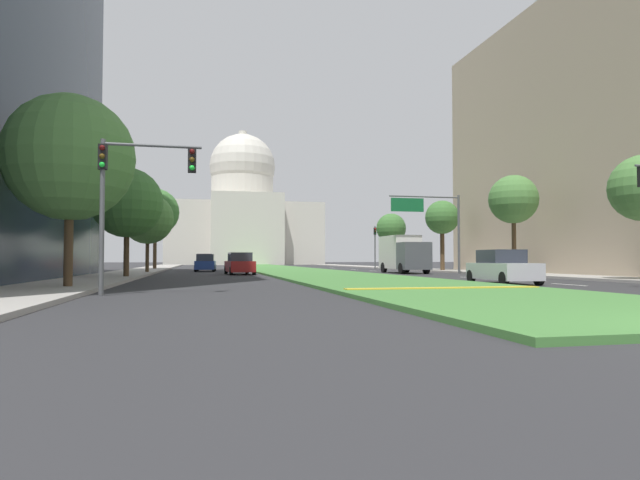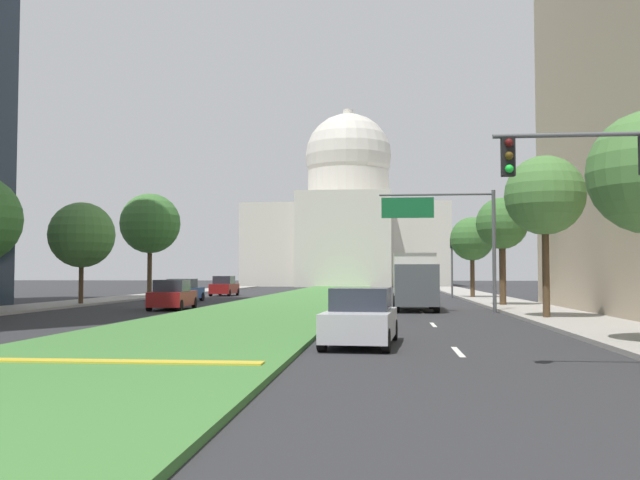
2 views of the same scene
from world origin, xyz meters
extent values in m
plane|color=#2B2B2D|center=(0.00, 57.16, 0.00)|extent=(260.00, 260.00, 0.00)
cube|color=#427A38|center=(0.00, 51.45, 0.07)|extent=(8.32, 102.90, 0.14)
cube|color=gold|center=(0.00, 11.50, 0.16)|extent=(7.49, 0.50, 0.04)
cube|color=silver|center=(8.28, 15.50, 0.00)|extent=(0.16, 2.40, 0.01)
cube|color=silver|center=(8.28, 25.13, 0.00)|extent=(0.16, 2.40, 0.01)
cube|color=silver|center=(8.28, 33.95, 0.00)|extent=(0.16, 2.40, 0.01)
cube|color=silver|center=(8.28, 45.00, 0.00)|extent=(0.16, 2.40, 0.01)
cube|color=silver|center=(8.28, 52.15, 0.00)|extent=(0.16, 2.40, 0.01)
cube|color=silver|center=(8.28, 62.68, 0.00)|extent=(0.16, 2.40, 0.01)
cube|color=#9E9991|center=(-14.39, 45.73, 0.07)|extent=(4.00, 102.90, 0.15)
cube|color=#9E9991|center=(14.39, 45.73, 0.07)|extent=(4.00, 102.90, 0.15)
cube|color=beige|center=(0.00, 114.33, 6.55)|extent=(32.63, 25.31, 13.10)
cube|color=beige|center=(0.00, 99.67, 7.20)|extent=(14.36, 4.00, 14.41)
cylinder|color=beige|center=(0.00, 114.33, 16.31)|extent=(13.87, 13.87, 6.43)
sphere|color=beige|center=(0.00, 114.33, 22.11)|extent=(14.75, 14.75, 14.75)
cylinder|color=beige|center=(0.00, 114.33, 28.75)|extent=(1.80, 1.80, 3.00)
cylinder|color=#515456|center=(-11.89, 12.14, 2.60)|extent=(0.16, 0.16, 5.20)
cube|color=black|center=(-11.89, 12.14, 4.60)|extent=(0.28, 0.24, 0.84)
sphere|color=#510F0F|center=(-11.89, 12.00, 4.88)|extent=(0.18, 0.18, 0.18)
sphere|color=#4C380F|center=(-11.89, 12.00, 4.60)|extent=(0.18, 0.18, 0.18)
sphere|color=#1ED838|center=(-11.89, 12.00, 4.32)|extent=(0.18, 0.18, 0.18)
cylinder|color=#515456|center=(-10.29, 12.14, 5.05)|extent=(3.20, 0.10, 0.10)
cube|color=black|center=(-9.01, 12.14, 4.60)|extent=(0.28, 0.24, 0.84)
sphere|color=#510F0F|center=(-9.01, 12.00, 4.88)|extent=(0.18, 0.18, 0.18)
sphere|color=#4C380F|center=(-9.01, 12.00, 4.60)|extent=(0.18, 0.18, 0.18)
sphere|color=#1ED838|center=(-9.01, 12.00, 4.32)|extent=(0.18, 0.18, 0.18)
cylinder|color=#515456|center=(11.89, 55.36, 2.60)|extent=(0.16, 0.16, 5.20)
cube|color=black|center=(11.89, 55.36, 4.60)|extent=(0.28, 0.24, 0.84)
sphere|color=red|center=(11.89, 55.22, 4.88)|extent=(0.18, 0.18, 0.18)
sphere|color=#4C380F|center=(11.89, 55.22, 4.60)|extent=(0.18, 0.18, 0.18)
sphere|color=#0F4219|center=(11.89, 55.22, 4.32)|extent=(0.18, 0.18, 0.18)
cylinder|color=#515456|center=(12.09, 33.97, 3.25)|extent=(0.20, 0.20, 6.50)
cylinder|color=#515456|center=(9.06, 33.97, 6.30)|extent=(6.06, 0.12, 0.12)
cube|color=#146033|center=(7.55, 33.92, 5.60)|extent=(2.80, 0.08, 1.10)
cylinder|color=#4C3823|center=(-13.79, 16.00, 1.93)|extent=(0.34, 0.34, 3.85)
sphere|color=#4C7F3D|center=(-13.79, 16.00, 5.22)|extent=(4.99, 4.99, 4.99)
cylinder|color=#4C3823|center=(-13.23, 27.98, 1.75)|extent=(0.33, 0.33, 3.50)
sphere|color=#3D7033|center=(-13.23, 27.98, 4.69)|extent=(4.33, 4.33, 4.33)
cylinder|color=#4C3823|center=(13.42, 28.08, 2.29)|extent=(0.31, 0.31, 4.58)
sphere|color=#4C7F3D|center=(13.42, 28.08, 5.55)|extent=(3.53, 3.53, 3.53)
cylinder|color=#4C3823|center=(-13.11, 39.37, 1.70)|extent=(0.30, 0.30, 3.39)
sphere|color=#4C7F3D|center=(-13.11, 39.37, 4.55)|extent=(4.21, 4.21, 4.21)
cylinder|color=#4C3823|center=(13.54, 40.15, 2.14)|extent=(0.41, 0.41, 4.29)
sphere|color=#3D7033|center=(13.54, 40.15, 5.17)|extent=(3.19, 3.19, 3.19)
cylinder|color=#4C3823|center=(-13.77, 54.06, 2.47)|extent=(0.39, 0.39, 4.94)
sphere|color=#3D7033|center=(-13.77, 54.06, 6.35)|extent=(5.14, 5.14, 5.14)
cylinder|color=#4C3823|center=(13.37, 53.68, 1.95)|extent=(0.36, 0.36, 3.91)
sphere|color=#3D7033|center=(13.37, 53.68, 4.88)|extent=(3.54, 3.54, 3.54)
cube|color=#BCBCC1|center=(5.64, 16.85, 0.62)|extent=(2.16, 4.49, 0.79)
cube|color=#282D38|center=(5.65, 17.03, 1.34)|extent=(1.78, 2.20, 0.65)
cylinder|color=black|center=(6.37, 15.06, 0.32)|extent=(0.26, 0.65, 0.64)
cylinder|color=black|center=(4.67, 15.18, 0.32)|extent=(0.26, 0.65, 0.64)
cylinder|color=black|center=(6.61, 18.52, 0.32)|extent=(0.26, 0.65, 0.64)
cylinder|color=black|center=(4.92, 18.64, 0.32)|extent=(0.26, 0.65, 0.64)
cube|color=maroon|center=(-5.82, 35.44, 0.63)|extent=(2.16, 4.64, 0.82)
cube|color=#282D38|center=(-5.81, 35.26, 1.37)|extent=(1.78, 2.27, 0.67)
cylinder|color=black|center=(-6.79, 37.20, 0.32)|extent=(0.26, 0.65, 0.64)
cylinder|color=black|center=(-5.08, 37.31, 0.32)|extent=(0.26, 0.65, 0.64)
cylinder|color=black|center=(-6.56, 33.58, 0.32)|extent=(0.26, 0.65, 0.64)
cylinder|color=black|center=(-4.85, 33.69, 0.32)|extent=(0.26, 0.65, 0.64)
cube|color=navy|center=(-8.38, 45.95, 0.62)|extent=(2.06, 4.63, 0.80)
cube|color=#282D38|center=(-8.39, 45.77, 1.34)|extent=(1.71, 2.26, 0.65)
cylinder|color=black|center=(-9.11, 47.82, 0.32)|extent=(0.25, 0.65, 0.64)
cylinder|color=black|center=(-7.46, 47.73, 0.32)|extent=(0.25, 0.65, 0.64)
cylinder|color=black|center=(-9.31, 44.18, 0.32)|extent=(0.25, 0.65, 0.64)
cylinder|color=black|center=(-7.65, 44.09, 0.32)|extent=(0.25, 0.65, 0.64)
cube|color=maroon|center=(-8.44, 59.14, 0.66)|extent=(1.87, 4.40, 0.88)
cube|color=#282D38|center=(-8.44, 58.96, 1.46)|extent=(1.64, 2.11, 0.72)
cylinder|color=black|center=(-9.27, 60.89, 0.32)|extent=(0.22, 0.64, 0.64)
cylinder|color=black|center=(-7.59, 60.88, 0.32)|extent=(0.22, 0.64, 0.64)
cylinder|color=black|center=(-9.29, 57.40, 0.32)|extent=(0.22, 0.64, 0.64)
cylinder|color=black|center=(-7.60, 57.39, 0.32)|extent=(0.22, 0.64, 0.64)
cube|color=#4C5156|center=(7.98, 33.64, 1.45)|extent=(2.30, 2.00, 2.20)
cube|color=silver|center=(7.98, 36.84, 1.80)|extent=(2.30, 4.40, 2.80)
cylinder|color=black|center=(9.03, 33.64, 0.45)|extent=(0.30, 0.90, 0.90)
cylinder|color=black|center=(6.93, 33.64, 0.45)|extent=(0.30, 0.90, 0.90)
cylinder|color=black|center=(9.03, 37.94, 0.45)|extent=(0.30, 0.90, 0.90)
cylinder|color=black|center=(6.93, 37.94, 0.45)|extent=(0.30, 0.90, 0.90)
camera|label=1|loc=(-8.62, -6.52, 1.22)|focal=29.86mm
camera|label=2|loc=(6.38, -3.18, 2.10)|focal=38.67mm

